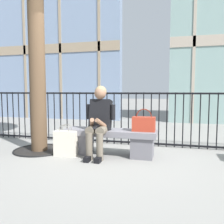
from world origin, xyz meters
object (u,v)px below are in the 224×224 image
at_px(stone_bench, 111,140).
at_px(seated_person_with_phone, 99,119).
at_px(handbag_on_bench, 144,124).
at_px(shopping_bag, 66,143).

xyz_separation_m(stone_bench, seated_person_with_phone, (-0.17, -0.13, 0.38)).
xyz_separation_m(seated_person_with_phone, handbag_on_bench, (0.75, 0.12, -0.07)).
bearing_deg(seated_person_with_phone, handbag_on_bench, 9.02).
bearing_deg(handbag_on_bench, shopping_bag, -168.92).
height_order(stone_bench, shopping_bag, shopping_bag).
relative_size(seated_person_with_phone, handbag_on_bench, 3.20).
bearing_deg(shopping_bag, stone_bench, 20.05).
bearing_deg(handbag_on_bench, stone_bench, 179.01).
distance_m(stone_bench, shopping_bag, 0.78).
bearing_deg(shopping_bag, seated_person_with_phone, 13.76).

